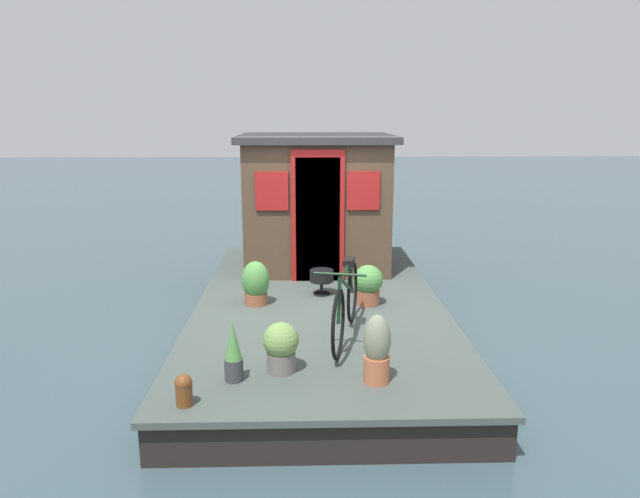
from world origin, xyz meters
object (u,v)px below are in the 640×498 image
(mooring_bollard, at_px, (184,389))
(houseboat_cabin, at_px, (316,200))
(potted_plant_geranium, at_px, (377,349))
(potted_plant_rosemary, at_px, (233,353))
(potted_plant_ivy, at_px, (281,346))
(potted_plant_sage, at_px, (368,284))
(charcoal_grill, at_px, (322,277))
(bicycle, at_px, (346,303))
(potted_plant_mint, at_px, (256,283))

(mooring_bollard, bearing_deg, houseboat_cabin, -14.39)
(potted_plant_geranium, xyz_separation_m, potted_plant_rosemary, (0.06, 1.23, -0.04))
(potted_plant_ivy, bearing_deg, potted_plant_sage, -27.70)
(charcoal_grill, distance_m, mooring_bollard, 3.12)
(potted_plant_rosemary, bearing_deg, potted_plant_geranium, -92.99)
(houseboat_cabin, distance_m, mooring_bollard, 4.70)
(bicycle, relative_size, potted_plant_ivy, 3.62)
(houseboat_cabin, bearing_deg, potted_plant_ivy, 174.09)
(potted_plant_geranium, height_order, potted_plant_rosemary, potted_plant_geranium)
(mooring_bollard, bearing_deg, potted_plant_sage, -34.90)
(potted_plant_geranium, bearing_deg, potted_plant_mint, 29.31)
(potted_plant_sage, relative_size, charcoal_grill, 1.50)
(houseboat_cabin, distance_m, potted_plant_rosemary, 4.18)
(bicycle, bearing_deg, charcoal_grill, 7.77)
(houseboat_cabin, xyz_separation_m, potted_plant_sage, (-2.00, -0.58, -0.73))
(bicycle, distance_m, potted_plant_geranium, 1.05)
(houseboat_cabin, distance_m, potted_plant_sage, 2.20)
(houseboat_cabin, height_order, potted_plant_ivy, houseboat_cabin)
(bicycle, bearing_deg, potted_plant_sage, -17.80)
(potted_plant_ivy, distance_m, mooring_bollard, 0.97)
(bicycle, bearing_deg, mooring_bollard, 135.35)
(potted_plant_rosemary, xyz_separation_m, charcoal_grill, (2.45, -0.84, -0.02))
(potted_plant_geranium, distance_m, potted_plant_sage, 2.11)
(potted_plant_sage, distance_m, potted_plant_rosemary, 2.47)
(potted_plant_mint, bearing_deg, potted_plant_ivy, -168.86)
(houseboat_cabin, relative_size, potted_plant_rosemary, 4.17)
(bicycle, height_order, potted_plant_sage, bicycle)
(potted_plant_geranium, height_order, potted_plant_ivy, potted_plant_geranium)
(potted_plant_ivy, bearing_deg, bicycle, -38.78)
(potted_plant_mint, height_order, potted_plant_rosemary, potted_plant_rosemary)
(potted_plant_geranium, xyz_separation_m, mooring_bollard, (-0.37, 1.58, -0.16))
(charcoal_grill, relative_size, mooring_bollard, 1.23)
(potted_plant_geranium, relative_size, mooring_bollard, 2.32)
(potted_plant_sage, height_order, mooring_bollard, potted_plant_sage)
(potted_plant_mint, bearing_deg, potted_plant_geranium, -150.69)
(potted_plant_rosemary, bearing_deg, charcoal_grill, -18.86)
(potted_plant_rosemary, bearing_deg, potted_plant_sage, -34.18)
(potted_plant_sage, bearing_deg, mooring_bollard, 145.10)
(bicycle, bearing_deg, potted_plant_ivy, 141.22)
(potted_plant_sage, xyz_separation_m, potted_plant_mint, (0.04, 1.36, 0.01))
(bicycle, relative_size, charcoal_grill, 5.14)
(potted_plant_sage, bearing_deg, houseboat_cabin, 16.24)
(potted_plant_ivy, bearing_deg, potted_plant_mint, 11.14)
(bicycle, bearing_deg, potted_plant_geranium, -169.28)
(bicycle, distance_m, charcoal_grill, 1.51)
(potted_plant_mint, distance_m, charcoal_grill, 0.89)
(potted_plant_sage, relative_size, potted_plant_ivy, 1.06)
(houseboat_cabin, distance_m, bicycle, 3.15)
(charcoal_grill, bearing_deg, potted_plant_rosemary, 161.14)
(potted_plant_sage, relative_size, potted_plant_mint, 0.91)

